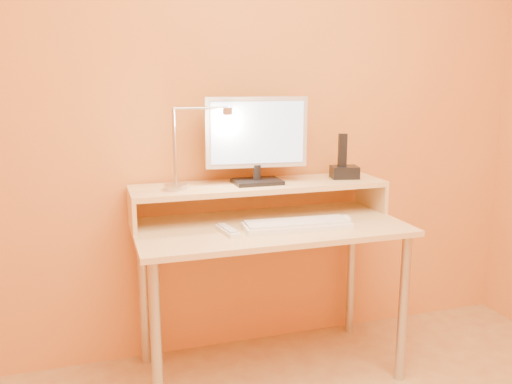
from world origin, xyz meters
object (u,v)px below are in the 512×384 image
object	(u,v)px
keyboard	(297,225)
mouse	(345,218)
lamp_base	(176,187)
monitor_panel	(256,132)
remote_control	(228,231)
phone_dock	(344,172)

from	to	relation	value
keyboard	mouse	world-z (taller)	mouse
lamp_base	keyboard	size ratio (longest dim) A/B	0.21
monitor_panel	lamp_base	size ratio (longest dim) A/B	4.75
keyboard	mouse	distance (m)	0.25
mouse	remote_control	world-z (taller)	mouse
phone_dock	keyboard	world-z (taller)	phone_dock
phone_dock	remote_control	bearing A→B (deg)	-149.75
lamp_base	phone_dock	size ratio (longest dim) A/B	0.77
monitor_panel	keyboard	distance (m)	0.47
lamp_base	keyboard	distance (m)	0.56
mouse	keyboard	bearing A→B (deg)	-159.19
monitor_panel	remote_control	bearing A→B (deg)	-125.65
lamp_base	remote_control	bearing A→B (deg)	-45.94
monitor_panel	keyboard	world-z (taller)	monitor_panel
keyboard	mouse	xyz separation A→B (m)	(0.25, 0.03, 0.01)
phone_dock	remote_control	xyz separation A→B (m)	(-0.65, -0.22, -0.18)
lamp_base	phone_dock	distance (m)	0.84
monitor_panel	lamp_base	world-z (taller)	monitor_panel
monitor_panel	phone_dock	distance (m)	0.50
lamp_base	phone_dock	world-z (taller)	phone_dock
lamp_base	phone_dock	xyz separation A→B (m)	(0.84, 0.03, 0.02)
keyboard	remote_control	bearing A→B (deg)	-179.45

